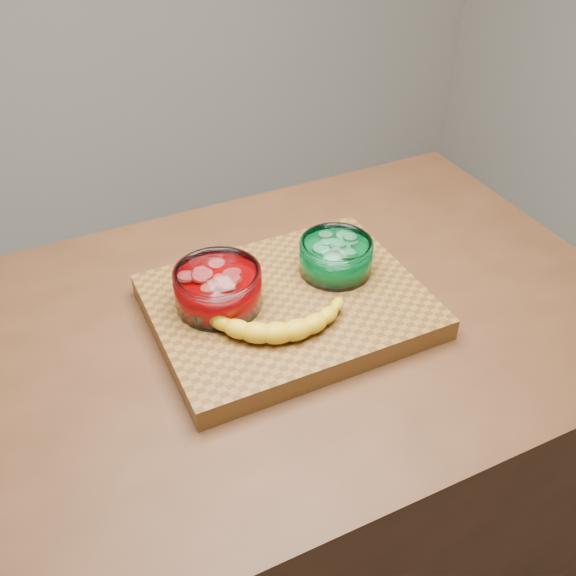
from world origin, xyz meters
name	(u,v)px	position (x,y,z in m)	size (l,w,h in m)	color
ground	(288,576)	(0.00, 0.00, 0.00)	(3.50, 3.50, 0.00)	#545458
counter	(288,472)	(0.00, 0.00, 0.45)	(1.20, 0.80, 0.90)	#4F2C17
cutting_board	(288,306)	(0.00, 0.00, 0.92)	(0.45, 0.35, 0.04)	brown
bowl_red	(218,288)	(-0.11, 0.03, 0.97)	(0.14, 0.14, 0.07)	white
bowl_green	(336,256)	(0.11, 0.03, 0.97)	(0.13, 0.13, 0.06)	white
banana	(277,314)	(-0.04, -0.05, 0.96)	(0.25, 0.15, 0.04)	gold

